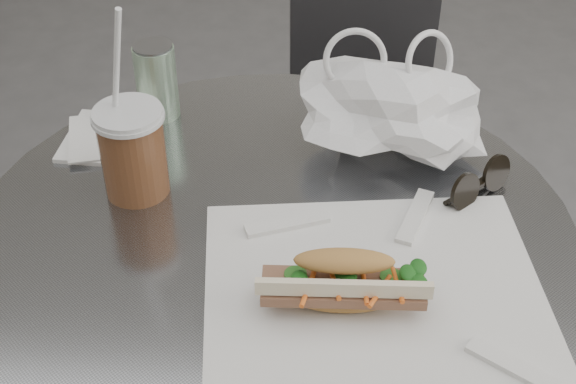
{
  "coord_description": "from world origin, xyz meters",
  "views": [
    {
      "loc": [
        0.06,
        -0.54,
        1.39
      ],
      "look_at": [
        0.02,
        0.21,
        0.79
      ],
      "focal_mm": 50.0,
      "sensor_mm": 36.0,
      "label": 1
    }
  ],
  "objects_px": {
    "drink_can": "(156,81)",
    "banh_mi": "(343,282)",
    "chair_far": "(365,181)",
    "cafe_table": "(273,373)",
    "sunglasses": "(479,184)",
    "iced_coffee": "(133,150)"
  },
  "relations": [
    {
      "from": "cafe_table",
      "to": "sunglasses",
      "type": "height_order",
      "value": "sunglasses"
    },
    {
      "from": "cafe_table",
      "to": "drink_can",
      "type": "height_order",
      "value": "drink_can"
    },
    {
      "from": "chair_far",
      "to": "sunglasses",
      "type": "height_order",
      "value": "sunglasses"
    },
    {
      "from": "drink_can",
      "to": "chair_far",
      "type": "bearing_deg",
      "value": 48.38
    },
    {
      "from": "chair_far",
      "to": "banh_mi",
      "type": "xyz_separation_m",
      "value": [
        -0.07,
        -0.76,
        0.45
      ]
    },
    {
      "from": "sunglasses",
      "to": "cafe_table",
      "type": "bearing_deg",
      "value": 154.71
    },
    {
      "from": "cafe_table",
      "to": "drink_can",
      "type": "xyz_separation_m",
      "value": [
        -0.18,
        0.25,
        0.33
      ]
    },
    {
      "from": "iced_coffee",
      "to": "sunglasses",
      "type": "bearing_deg",
      "value": 1.17
    },
    {
      "from": "cafe_table",
      "to": "iced_coffee",
      "type": "height_order",
      "value": "iced_coffee"
    },
    {
      "from": "iced_coffee",
      "to": "sunglasses",
      "type": "xyz_separation_m",
      "value": [
        0.44,
        0.01,
        -0.04
      ]
    },
    {
      "from": "cafe_table",
      "to": "iced_coffee",
      "type": "distance_m",
      "value": 0.39
    },
    {
      "from": "cafe_table",
      "to": "sunglasses",
      "type": "xyz_separation_m",
      "value": [
        0.26,
        0.08,
        0.29
      ]
    },
    {
      "from": "iced_coffee",
      "to": "banh_mi",
      "type": "bearing_deg",
      "value": -36.35
    },
    {
      "from": "sunglasses",
      "to": "drink_can",
      "type": "xyz_separation_m",
      "value": [
        -0.44,
        0.17,
        0.04
      ]
    },
    {
      "from": "cafe_table",
      "to": "sunglasses",
      "type": "bearing_deg",
      "value": 17.26
    },
    {
      "from": "cafe_table",
      "to": "iced_coffee",
      "type": "bearing_deg",
      "value": 157.89
    },
    {
      "from": "chair_far",
      "to": "banh_mi",
      "type": "height_order",
      "value": "banh_mi"
    },
    {
      "from": "drink_can",
      "to": "banh_mi",
      "type": "bearing_deg",
      "value": -54.48
    },
    {
      "from": "iced_coffee",
      "to": "drink_can",
      "type": "bearing_deg",
      "value": 90.92
    },
    {
      "from": "banh_mi",
      "to": "drink_can",
      "type": "xyz_separation_m",
      "value": [
        -0.27,
        0.38,
        0.02
      ]
    },
    {
      "from": "banh_mi",
      "to": "drink_can",
      "type": "distance_m",
      "value": 0.46
    },
    {
      "from": "chair_far",
      "to": "drink_can",
      "type": "xyz_separation_m",
      "value": [
        -0.34,
        -0.38,
        0.47
      ]
    }
  ]
}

